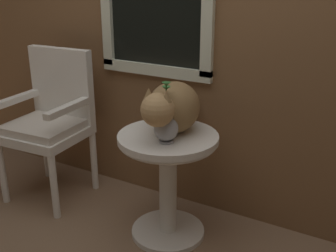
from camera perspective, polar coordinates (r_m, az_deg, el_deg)
wicker_side_table at (r=2.31m, az=-0.00°, el=-5.73°), size 0.55×0.55×0.62m
wicker_chair at (r=2.84m, az=-15.68°, el=1.28°), size 0.50×0.49×0.98m
cat at (r=2.20m, az=0.51°, el=2.53°), size 0.31×0.65×0.29m
pewter_vase_with_ivy at (r=2.10m, az=-0.26°, el=0.08°), size 0.12×0.12×0.33m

